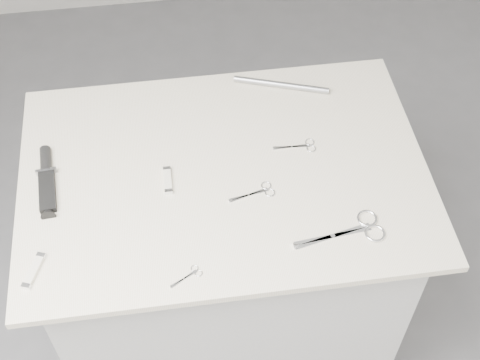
{
  "coord_description": "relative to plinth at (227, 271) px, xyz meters",
  "views": [
    {
      "loc": [
        -0.11,
        -1.05,
        2.18
      ],
      "look_at": [
        0.03,
        -0.03,
        0.92
      ],
      "focal_mm": 50.0,
      "sensor_mm": 36.0,
      "label": 1
    }
  ],
  "objects": [
    {
      "name": "large_shears",
      "position": [
        0.28,
        -0.22,
        0.47
      ],
      "size": [
        0.21,
        0.09,
        0.01
      ],
      "rotation": [
        0.0,
        0.0,
        0.16
      ],
      "color": "silver",
      "rests_on": "display_board"
    },
    {
      "name": "embroidery_scissors_a",
      "position": [
        0.08,
        -0.08,
        0.47
      ],
      "size": [
        0.11,
        0.05,
        0.0
      ],
      "rotation": [
        0.0,
        0.0,
        0.23
      ],
      "color": "silver",
      "rests_on": "display_board"
    },
    {
      "name": "embroidery_scissors_b",
      "position": [
        0.21,
        0.05,
        0.47
      ],
      "size": [
        0.11,
        0.05,
        0.0
      ],
      "rotation": [
        0.0,
        0.0,
        -0.04
      ],
      "color": "silver",
      "rests_on": "display_board"
    },
    {
      "name": "sheathed_knife",
      "position": [
        -0.43,
        0.03,
        0.48
      ],
      "size": [
        0.05,
        0.2,
        0.03
      ],
      "rotation": [
        0.0,
        0.0,
        1.65
      ],
      "color": "black",
      "rests_on": "display_board"
    },
    {
      "name": "ground",
      "position": [
        0.0,
        0.0,
        -0.46
      ],
      "size": [
        4.0,
        4.0,
        0.01
      ],
      "primitive_type": "cube",
      "color": "slate",
      "rests_on": "ground"
    },
    {
      "name": "pocket_knife_a",
      "position": [
        -0.14,
        -0.02,
        0.47
      ],
      "size": [
        0.02,
        0.08,
        0.01
      ],
      "rotation": [
        0.0,
        0.0,
        1.56
      ],
      "color": "silver",
      "rests_on": "display_board"
    },
    {
      "name": "display_board",
      "position": [
        0.0,
        0.0,
        0.46
      ],
      "size": [
        1.0,
        0.7,
        0.02
      ],
      "primitive_type": "cube",
      "color": "beige",
      "rests_on": "plinth"
    },
    {
      "name": "pocket_knife_b",
      "position": [
        -0.45,
        -0.23,
        0.48
      ],
      "size": [
        0.05,
        0.09,
        0.01
      ],
      "rotation": [
        0.0,
        0.0,
        1.2
      ],
      "color": "silver",
      "rests_on": "display_board"
    },
    {
      "name": "metal_rail",
      "position": [
        0.19,
        0.27,
        0.48
      ],
      "size": [
        0.25,
        0.1,
        0.02
      ],
      "primitive_type": "cylinder",
      "rotation": [
        0.0,
        1.57,
        -0.33
      ],
      "color": "#96999E",
      "rests_on": "display_board"
    },
    {
      "name": "tiny_scissors",
      "position": [
        -0.11,
        -0.29,
        0.47
      ],
      "size": [
        0.07,
        0.05,
        0.0
      ],
      "rotation": [
        0.0,
        0.0,
        0.51
      ],
      "color": "silver",
      "rests_on": "display_board"
    },
    {
      "name": "plinth",
      "position": [
        0.0,
        0.0,
        0.0
      ],
      "size": [
        0.9,
        0.6,
        0.9
      ],
      "primitive_type": "cube",
      "color": "#B7B7B5",
      "rests_on": "ground"
    }
  ]
}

